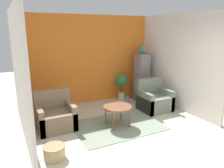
{
  "coord_description": "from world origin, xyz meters",
  "views": [
    {
      "loc": [
        -2.42,
        -3.11,
        2.3
      ],
      "look_at": [
        0.0,
        1.63,
        0.96
      ],
      "focal_mm": 35.0,
      "sensor_mm": 36.0,
      "label": 1
    }
  ],
  "objects_px": {
    "armchair_left": "(56,117)",
    "potted_plant": "(122,83)",
    "coffee_table": "(118,108)",
    "parrot": "(143,49)",
    "birdcage": "(142,78)",
    "wicker_basket": "(54,152)",
    "armchair_right": "(154,100)"
  },
  "relations": [
    {
      "from": "armchair_left",
      "to": "potted_plant",
      "type": "height_order",
      "value": "armchair_left"
    },
    {
      "from": "coffee_table",
      "to": "armchair_left",
      "type": "bearing_deg",
      "value": 158.98
    },
    {
      "from": "armchair_left",
      "to": "parrot",
      "type": "distance_m",
      "value": 3.55
    },
    {
      "from": "armchair_left",
      "to": "coffee_table",
      "type": "bearing_deg",
      "value": -21.02
    },
    {
      "from": "birdcage",
      "to": "wicker_basket",
      "type": "relative_size",
      "value": 3.77
    },
    {
      "from": "potted_plant",
      "to": "wicker_basket",
      "type": "height_order",
      "value": "potted_plant"
    },
    {
      "from": "coffee_table",
      "to": "wicker_basket",
      "type": "xyz_separation_m",
      "value": [
        -1.69,
        -0.7,
        -0.33
      ]
    },
    {
      "from": "coffee_table",
      "to": "parrot",
      "type": "height_order",
      "value": "parrot"
    },
    {
      "from": "wicker_basket",
      "to": "potted_plant",
      "type": "bearing_deg",
      "value": 40.83
    },
    {
      "from": "armchair_right",
      "to": "parrot",
      "type": "xyz_separation_m",
      "value": [
        0.27,
        1.06,
        1.37
      ]
    },
    {
      "from": "coffee_table",
      "to": "parrot",
      "type": "relative_size",
      "value": 2.66
    },
    {
      "from": "wicker_basket",
      "to": "birdcage",
      "type": "bearing_deg",
      "value": 32.99
    },
    {
      "from": "coffee_table",
      "to": "parrot",
      "type": "xyz_separation_m",
      "value": [
        1.74,
        1.53,
        1.21
      ]
    },
    {
      "from": "parrot",
      "to": "coffee_table",
      "type": "bearing_deg",
      "value": -138.66
    },
    {
      "from": "coffee_table",
      "to": "wicker_basket",
      "type": "relative_size",
      "value": 1.68
    },
    {
      "from": "birdcage",
      "to": "potted_plant",
      "type": "xyz_separation_m",
      "value": [
        -0.69,
        0.14,
        -0.12
      ]
    },
    {
      "from": "coffee_table",
      "to": "birdcage",
      "type": "height_order",
      "value": "birdcage"
    },
    {
      "from": "birdcage",
      "to": "potted_plant",
      "type": "distance_m",
      "value": 0.71
    },
    {
      "from": "coffee_table",
      "to": "armchair_right",
      "type": "height_order",
      "value": "armchair_right"
    },
    {
      "from": "coffee_table",
      "to": "birdcage",
      "type": "xyz_separation_m",
      "value": [
        1.74,
        1.53,
        0.27
      ]
    },
    {
      "from": "birdcage",
      "to": "potted_plant",
      "type": "bearing_deg",
      "value": 168.44
    },
    {
      "from": "armchair_right",
      "to": "potted_plant",
      "type": "xyz_separation_m",
      "value": [
        -0.42,
        1.2,
        0.31
      ]
    },
    {
      "from": "parrot",
      "to": "wicker_basket",
      "type": "distance_m",
      "value": 4.37
    },
    {
      "from": "potted_plant",
      "to": "wicker_basket",
      "type": "bearing_deg",
      "value": -139.17
    },
    {
      "from": "birdcage",
      "to": "armchair_right",
      "type": "bearing_deg",
      "value": -104.46
    },
    {
      "from": "coffee_table",
      "to": "wicker_basket",
      "type": "distance_m",
      "value": 1.85
    },
    {
      "from": "coffee_table",
      "to": "birdcage",
      "type": "distance_m",
      "value": 2.33
    },
    {
      "from": "coffee_table",
      "to": "potted_plant",
      "type": "distance_m",
      "value": 1.98
    },
    {
      "from": "armchair_right",
      "to": "birdcage",
      "type": "xyz_separation_m",
      "value": [
        0.27,
        1.06,
        0.43
      ]
    },
    {
      "from": "birdcage",
      "to": "coffee_table",
      "type": "bearing_deg",
      "value": -138.7
    },
    {
      "from": "armchair_right",
      "to": "wicker_basket",
      "type": "relative_size",
      "value": 2.21
    },
    {
      "from": "coffee_table",
      "to": "armchair_left",
      "type": "xyz_separation_m",
      "value": [
        -1.37,
        0.53,
        -0.16
      ]
    }
  ]
}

